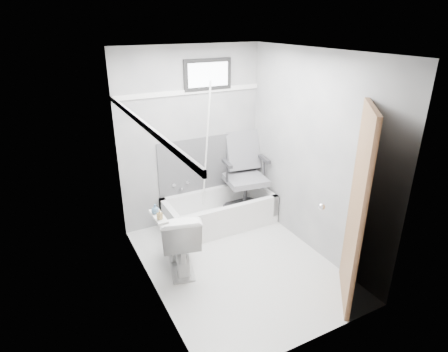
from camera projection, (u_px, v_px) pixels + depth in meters
floor at (238, 264)px, 4.43m from camera, size 2.60×2.60×0.00m
ceiling at (241, 51)px, 3.50m from camera, size 2.60×2.60×0.00m
wall_back at (191, 138)px, 5.03m from camera, size 2.00×0.02×2.40m
wall_front at (322, 225)px, 2.90m from camera, size 2.00×0.02×2.40m
wall_left at (148, 188)px, 3.54m from camera, size 0.02×2.60×2.40m
wall_right at (313, 155)px, 4.39m from camera, size 0.02×2.60×2.40m
bathtub at (219, 211)px, 5.21m from camera, size 1.50×0.70×0.42m
office_chair at (246, 174)px, 5.24m from camera, size 0.72×0.72×1.10m
toilet at (179, 239)px, 4.24m from camera, size 0.62×0.86×0.76m
door at (401, 218)px, 3.42m from camera, size 0.78×0.78×2.00m
window at (208, 74)px, 4.80m from camera, size 0.66×0.04×0.40m
backerboard at (209, 163)px, 5.28m from camera, size 1.50×0.02×0.78m
trim_back at (190, 92)px, 4.78m from camera, size 2.00×0.02×0.06m
trim_left at (143, 124)px, 3.31m from camera, size 0.02×2.60×0.06m
pole at (206, 153)px, 4.94m from camera, size 0.02×0.36×1.92m
shelf at (158, 217)px, 3.65m from camera, size 0.10×0.32×0.02m
soap_bottle_a at (160, 214)px, 3.55m from camera, size 0.06×0.06×0.10m
soap_bottle_b at (155, 209)px, 3.67m from camera, size 0.11×0.11×0.10m
faucet at (181, 186)px, 5.17m from camera, size 0.26×0.10×0.16m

